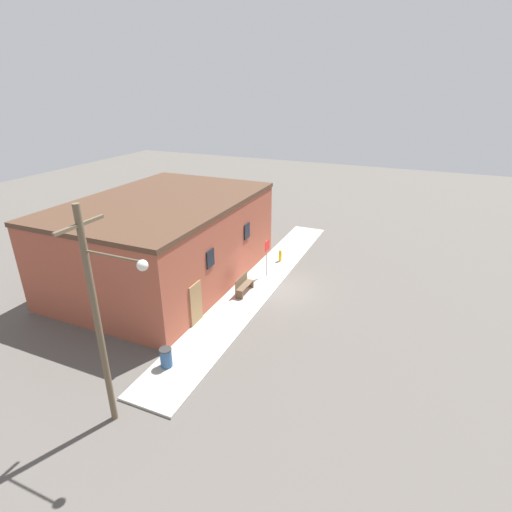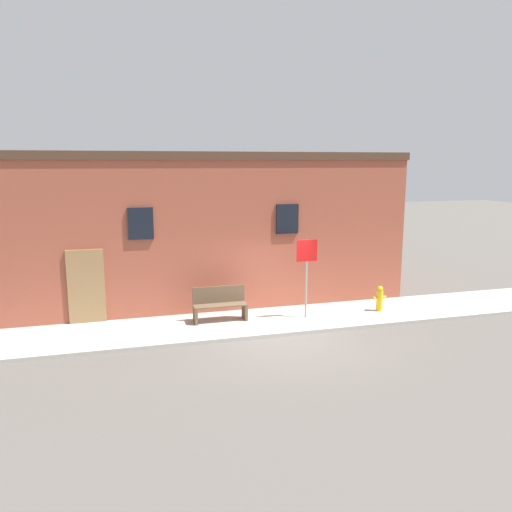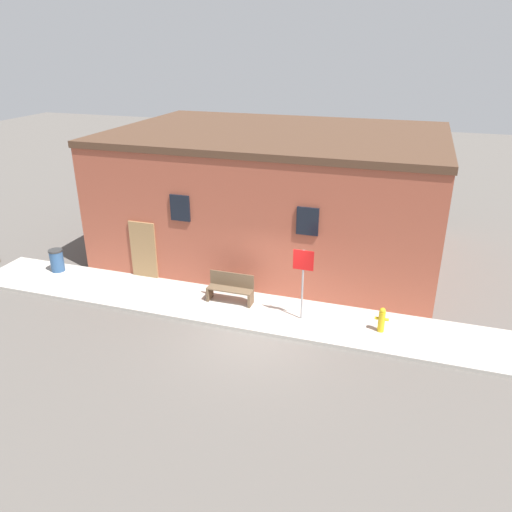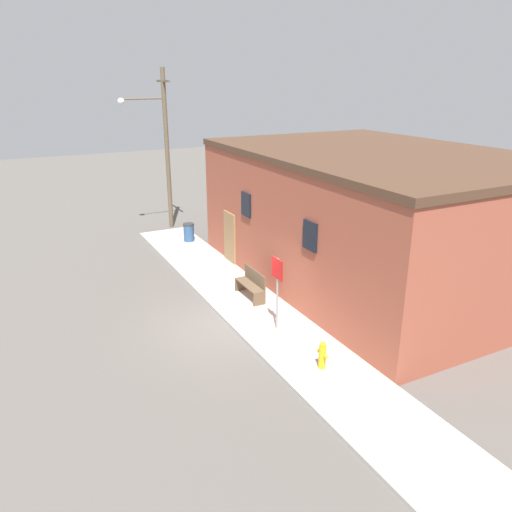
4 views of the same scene
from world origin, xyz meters
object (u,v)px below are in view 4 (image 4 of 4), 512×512
trash_bin (189,232)px  utility_pole (163,143)px  fire_hydrant (322,355)px  stop_sign (277,281)px  bench (251,284)px

trash_bin → utility_pole: 4.80m
fire_hydrant → utility_pole: utility_pole is taller
fire_hydrant → stop_sign: 2.69m
fire_hydrant → utility_pole: size_ratio=0.10×
utility_pole → bench: bearing=-1.0°
stop_sign → bench: 2.74m
stop_sign → utility_pole: utility_pole is taller
trash_bin → stop_sign: bearing=-3.8°
bench → fire_hydrant: bearing=-4.4°
fire_hydrant → trash_bin: 11.89m
utility_pole → trash_bin: bearing=1.4°
trash_bin → utility_pole: size_ratio=0.11×
fire_hydrant → bench: (-4.88, 0.37, 0.08)m
bench → utility_pole: 10.65m
fire_hydrant → trash_bin: (-11.88, 0.61, 0.04)m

